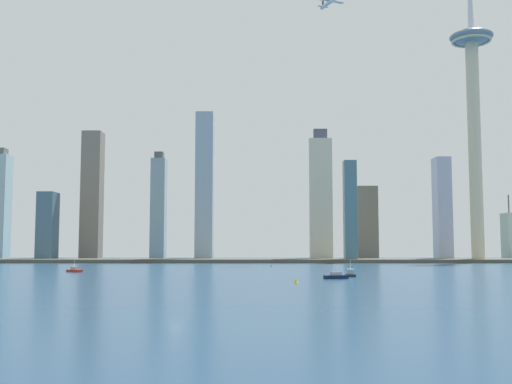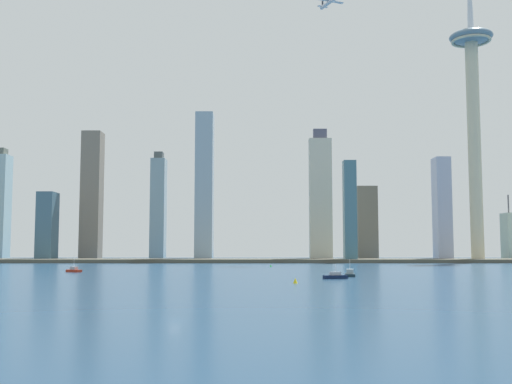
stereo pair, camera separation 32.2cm
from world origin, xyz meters
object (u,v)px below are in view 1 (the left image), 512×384
skyscraper_1 (352,211)px  boat_2 (77,270)px  skyscraper_2 (207,187)px  channel_buoy_1 (298,281)px  skyscraper_9 (445,209)px  skyscraper_4 (512,237)px  skyscraper_5 (323,198)px  observation_tower (475,91)px  skyscraper_10 (1,206)px  airplane (332,2)px  channel_buoy_0 (273,266)px  skyscraper_0 (50,227)px  boat_1 (353,274)px  boat_0 (338,276)px  skyscraper_7 (94,196)px  skyscraper_8 (369,224)px  skyscraper_3 (161,208)px

skyscraper_1 → boat_2: 340.99m
skyscraper_2 → channel_buoy_1: size_ratio=73.82×
skyscraper_9 → skyscraper_2: bearing=178.2°
skyscraper_4 → skyscraper_5: size_ratio=0.53×
skyscraper_4 → channel_buoy_1: skyscraper_4 is taller
observation_tower → skyscraper_10: size_ratio=2.76×
skyscraper_2 → airplane: (137.07, -78.70, 188.14)m
channel_buoy_0 → airplane: 304.38m
channel_buoy_1 → airplane: (60.63, 361.45, 272.53)m
channel_buoy_1 → skyscraper_1: bearing=77.9°
skyscraper_1 → boat_2: size_ratio=9.61×
skyscraper_9 → airplane: airplane is taller
boat_2 → skyscraper_9: bearing=-102.7°
skyscraper_2 → skyscraper_10: skyscraper_2 is taller
skyscraper_0 → boat_2: 314.96m
skyscraper_1 → boat_1: bearing=-98.7°
observation_tower → skyscraper_2: 317.22m
skyscraper_0 → skyscraper_10: bearing=139.9°
skyscraper_5 → skyscraper_4: bearing=12.5°
skyscraper_0 → skyscraper_5: size_ratio=0.51×
skyscraper_2 → boat_0: (98.69, -401.38, -84.27)m
skyscraper_7 → boat_2: size_ratio=13.78×
skyscraper_0 → skyscraper_2: 179.70m
skyscraper_4 → skyscraper_7: 507.73m
skyscraper_1 → boat_1: (-48.98, -319.98, -52.49)m
boat_1 → airplane: size_ratio=0.47×
skyscraper_7 → skyscraper_0: bearing=-122.9°
skyscraper_5 → boat_1: size_ratio=9.54×
skyscraper_4 → boat_0: size_ratio=6.35×
skyscraper_2 → airplane: size_ratio=5.06×
skyscraper_1 → skyscraper_8: skyscraper_1 is taller
observation_tower → skyscraper_7: size_ratio=2.46×
skyscraper_10 → boat_0: bearing=-51.6°
skyscraper_10 → channel_buoy_1: (333.39, -487.34, -65.14)m
skyscraper_3 → skyscraper_7: (-76.64, -20.37, 13.35)m
skyscraper_1 → skyscraper_5: skyscraper_5 is taller
boat_0 → channel_buoy_1: 44.71m
skyscraper_8 → channel_buoy_0: (-119.57, -225.73, -43.46)m
skyscraper_8 → airplane: (-54.14, -107.86, 229.43)m
observation_tower → skyscraper_3: (-358.18, 91.64, -122.71)m
skyscraper_3 → boat_2: skyscraper_3 is taller
observation_tower → skyscraper_8: bearing=146.0°
skyscraper_1 → skyscraper_3: bearing=154.5°
skyscraper_0 → skyscraper_1: skyscraper_1 is taller
skyscraper_2 → skyscraper_5: skyscraper_2 is taller
boat_2 → skyscraper_2: bearing=-65.9°
observation_tower → skyscraper_4: 193.52m
skyscraper_7 → boat_1: (247.03, -404.18, -75.90)m
skyscraper_2 → skyscraper_5: bearing=-3.3°
skyscraper_1 → skyscraper_10: skyscraper_10 is taller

